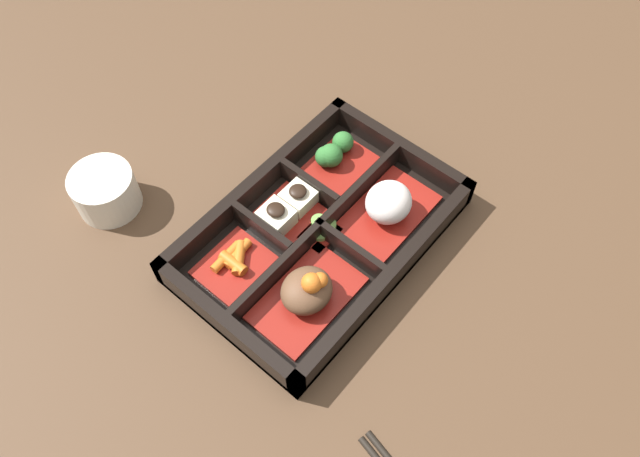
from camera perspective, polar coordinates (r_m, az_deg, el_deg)
ground_plane at (r=0.74m, az=0.00°, el=-1.04°), size 3.00×3.00×0.00m
bento_base at (r=0.73m, az=0.00°, el=-0.83°), size 0.32×0.21×0.01m
bento_rim at (r=0.72m, az=-0.15°, el=-0.12°), size 0.32×0.21×0.04m
bowl_rice at (r=0.73m, az=6.24°, el=2.11°), size 0.13×0.08×0.05m
bowl_stew at (r=0.67m, az=-1.16°, el=-5.82°), size 0.13×0.08×0.05m
bowl_greens at (r=0.78m, az=1.36°, el=6.64°), size 0.09×0.07×0.03m
bowl_tofu at (r=0.73m, az=-3.06°, el=1.76°), size 0.07×0.07×0.04m
bowl_carrots at (r=0.71m, az=-7.88°, el=-3.08°), size 0.08×0.07×0.02m
bowl_pickles at (r=0.73m, az=-0.09°, el=-0.00°), size 0.04×0.03×0.01m
tea_cup at (r=0.79m, az=-19.07°, el=3.32°), size 0.08×0.08×0.05m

